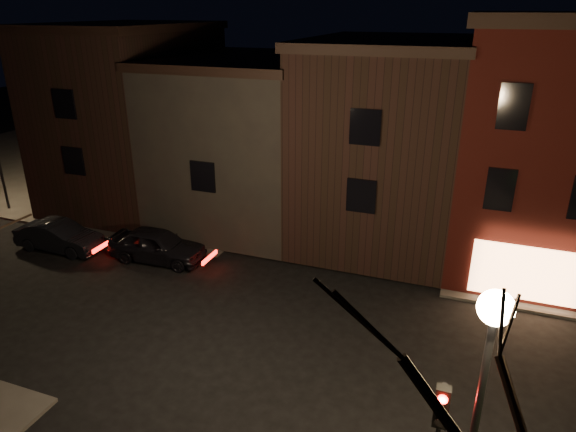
% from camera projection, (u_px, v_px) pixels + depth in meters
% --- Properties ---
extents(ground, '(120.00, 120.00, 0.00)m').
position_uv_depth(ground, '(278.00, 341.00, 17.84)').
color(ground, black).
rests_on(ground, ground).
extents(sidewalk_far_left, '(30.00, 30.00, 0.12)m').
position_uv_depth(sidewalk_far_left, '(139.00, 149.00, 41.65)').
color(sidewalk_far_left, '#2D2B28').
rests_on(sidewalk_far_left, ground).
extents(corner_building, '(6.50, 8.50, 10.50)m').
position_uv_depth(corner_building, '(538.00, 146.00, 21.42)').
color(corner_building, '#3E0E0B').
rests_on(corner_building, ground).
extents(row_building_a, '(7.30, 10.30, 9.40)m').
position_uv_depth(row_building_a, '(386.00, 141.00, 24.63)').
color(row_building_a, black).
rests_on(row_building_a, ground).
extents(row_building_b, '(7.80, 10.30, 8.40)m').
position_uv_depth(row_building_b, '(249.00, 138.00, 27.17)').
color(row_building_b, black).
rests_on(row_building_b, ground).
extents(row_building_c, '(7.30, 10.30, 9.90)m').
position_uv_depth(row_building_c, '(133.00, 115.00, 29.24)').
color(row_building_c, black).
rests_on(row_building_c, ground).
extents(street_lamp_near, '(0.60, 0.60, 6.48)m').
position_uv_depth(street_lamp_near, '(486.00, 365.00, 8.67)').
color(street_lamp_near, black).
rests_on(street_lamp_near, sidewalk_near_right).
extents(parked_car_a, '(4.56, 2.02, 1.52)m').
position_uv_depth(parked_car_a, '(157.00, 245.00, 23.29)').
color(parked_car_a, black).
rests_on(parked_car_a, ground).
extents(parked_car_b, '(4.30, 1.57, 1.41)m').
position_uv_depth(parked_car_b, '(59.00, 236.00, 24.30)').
color(parked_car_b, black).
rests_on(parked_car_b, ground).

